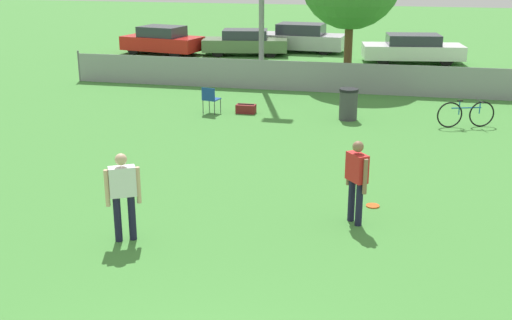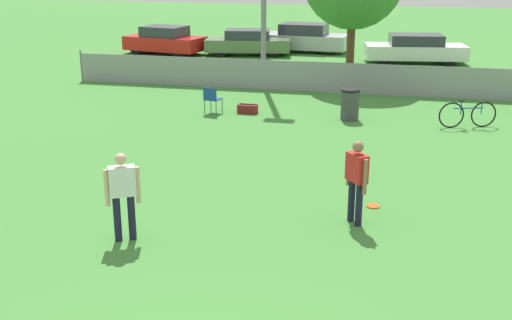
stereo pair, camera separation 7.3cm
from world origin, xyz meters
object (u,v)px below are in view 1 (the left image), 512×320
(trash_bin, at_px, (348,104))
(parked_car_silver, at_px, (301,38))
(frisbee_disc, at_px, (373,206))
(bicycle_sideline, at_px, (466,114))
(player_thrower_red, at_px, (357,176))
(gear_bag_sideline, at_px, (246,109))
(parked_car_white, at_px, (413,49))
(parked_car_red, at_px, (162,40))
(folding_chair_sideline, at_px, (210,98))
(parked_car_olive, at_px, (245,42))
(player_receiver_white, at_px, (123,191))

(trash_bin, height_order, parked_car_silver, parked_car_silver)
(frisbee_disc, xyz_separation_m, bicycle_sideline, (2.29, 6.85, 0.38))
(player_thrower_red, distance_m, gear_bag_sideline, 9.03)
(frisbee_disc, distance_m, trash_bin, 7.11)
(bicycle_sideline, height_order, parked_car_white, parked_car_white)
(parked_car_red, distance_m, parked_car_silver, 7.07)
(folding_chair_sideline, distance_m, parked_car_olive, 12.35)
(player_receiver_white, bearing_deg, trash_bin, 42.72)
(gear_bag_sideline, relative_size, parked_car_red, 0.14)
(parked_car_red, bearing_deg, bicycle_sideline, -29.01)
(parked_car_silver, bearing_deg, frisbee_disc, -73.14)
(frisbee_disc, xyz_separation_m, parked_car_red, (-11.46, 18.48, 0.66))
(parked_car_silver, bearing_deg, bicycle_sideline, -59.22)
(trash_bin, relative_size, gear_bag_sideline, 1.56)
(trash_bin, xyz_separation_m, parked_car_white, (1.94, 11.41, 0.17))
(parked_car_white, bearing_deg, frisbee_disc, -100.97)
(frisbee_disc, relative_size, parked_car_olive, 0.06)
(trash_bin, bearing_deg, frisbee_disc, -80.88)
(frisbee_disc, distance_m, parked_car_olive, 20.38)
(folding_chair_sideline, relative_size, parked_car_silver, 0.19)
(player_receiver_white, relative_size, bicycle_sideline, 0.97)
(player_receiver_white, bearing_deg, gear_bag_sideline, 61.46)
(trash_bin, distance_m, parked_car_silver, 14.27)
(bicycle_sideline, bearing_deg, parked_car_white, 78.58)
(player_receiver_white, relative_size, parked_car_olive, 0.36)
(gear_bag_sideline, height_order, parked_car_white, parked_car_white)
(frisbee_disc, bearing_deg, parked_car_red, 121.80)
(gear_bag_sideline, height_order, parked_car_silver, parked_car_silver)
(folding_chair_sideline, distance_m, bicycle_sideline, 7.72)
(bicycle_sideline, bearing_deg, folding_chair_sideline, 161.62)
(frisbee_disc, bearing_deg, folding_chair_sideline, 128.56)
(player_receiver_white, relative_size, parked_car_white, 0.34)
(parked_car_silver, bearing_deg, player_receiver_white, -84.59)
(trash_bin, xyz_separation_m, gear_bag_sideline, (-3.23, 0.12, -0.34))
(gear_bag_sideline, distance_m, parked_car_silver, 13.69)
(player_receiver_white, bearing_deg, bicycle_sideline, 25.94)
(frisbee_disc, distance_m, folding_chair_sideline, 8.72)
(player_thrower_red, height_order, player_receiver_white, same)
(player_thrower_red, distance_m, parked_car_silver, 22.16)
(player_thrower_red, xyz_separation_m, trash_bin, (-0.83, 7.91, -0.45))
(trash_bin, bearing_deg, gear_bag_sideline, 177.91)
(parked_car_olive, bearing_deg, frisbee_disc, -78.78)
(bicycle_sideline, distance_m, parked_car_silver, 15.64)
(parked_car_red, height_order, parked_car_olive, parked_car_red)
(bicycle_sideline, bearing_deg, player_receiver_white, -143.07)
(parked_car_silver, xyz_separation_m, parked_car_white, (5.60, -2.38, -0.03))
(player_receiver_white, relative_size, parked_car_red, 0.38)
(trash_bin, distance_m, parked_car_olive, 13.51)
(player_receiver_white, height_order, trash_bin, player_receiver_white)
(parked_car_red, bearing_deg, parked_car_silver, 30.35)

